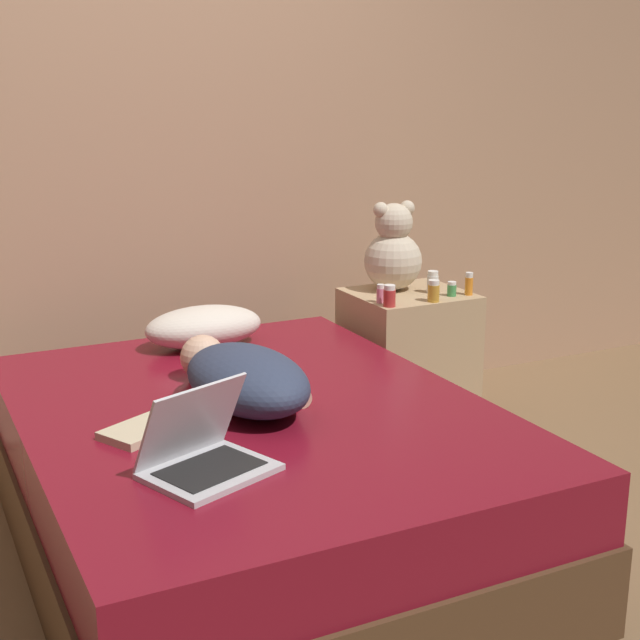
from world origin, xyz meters
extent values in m
plane|color=brown|center=(0.00, 0.00, 0.00)|extent=(12.00, 12.00, 0.00)
cube|color=tan|center=(0.00, 1.19, 1.30)|extent=(8.00, 0.06, 2.60)
cube|color=#4C331E|center=(0.00, 0.00, 0.13)|extent=(1.40, 1.82, 0.27)
cube|color=maroon|center=(0.00, 0.00, 0.37)|extent=(1.37, 1.78, 0.21)
cube|color=tan|center=(1.00, 0.69, 0.30)|extent=(0.48, 0.44, 0.59)
ellipsoid|color=beige|center=(0.08, 0.68, 0.55)|extent=(0.45, 0.26, 0.16)
ellipsoid|color=#2D3851|center=(-0.02, -0.02, 0.57)|extent=(0.37, 0.56, 0.19)
sphere|color=#DBAD8E|center=(-0.05, 0.32, 0.55)|extent=(0.15, 0.15, 0.15)
cylinder|color=#DBAD8E|center=(0.12, 0.02, 0.51)|extent=(0.08, 0.25, 0.06)
cube|color=silver|center=(-0.29, -0.42, 0.48)|extent=(0.37, 0.33, 0.02)
cube|color=black|center=(-0.29, -0.42, 0.49)|extent=(0.29, 0.25, 0.00)
cube|color=silver|center=(-0.31, -0.36, 0.60)|extent=(0.32, 0.21, 0.22)
cube|color=black|center=(-0.31, -0.36, 0.60)|extent=(0.28, 0.18, 0.19)
sphere|color=beige|center=(0.96, 0.77, 0.72)|extent=(0.25, 0.25, 0.25)
sphere|color=beige|center=(0.96, 0.77, 0.88)|extent=(0.16, 0.16, 0.16)
sphere|color=beige|center=(0.90, 0.77, 0.94)|extent=(0.06, 0.06, 0.06)
sphere|color=beige|center=(1.03, 0.77, 0.94)|extent=(0.06, 0.06, 0.06)
cylinder|color=gold|center=(1.00, 0.50, 0.63)|extent=(0.05, 0.05, 0.07)
cylinder|color=white|center=(1.00, 0.50, 0.67)|extent=(0.04, 0.04, 0.02)
cylinder|color=white|center=(1.08, 0.64, 0.63)|extent=(0.05, 0.05, 0.07)
cylinder|color=white|center=(1.08, 0.64, 0.68)|extent=(0.04, 0.04, 0.02)
cylinder|color=#3D8E4C|center=(1.12, 0.55, 0.62)|extent=(0.04, 0.04, 0.05)
cylinder|color=white|center=(1.12, 0.55, 0.65)|extent=(0.04, 0.04, 0.01)
cylinder|color=pink|center=(0.80, 0.58, 0.62)|extent=(0.03, 0.03, 0.06)
cylinder|color=white|center=(0.80, 0.58, 0.66)|extent=(0.03, 0.03, 0.02)
cylinder|color=orange|center=(1.20, 0.54, 0.63)|extent=(0.03, 0.03, 0.07)
cylinder|color=white|center=(1.20, 0.54, 0.68)|extent=(0.03, 0.03, 0.02)
cylinder|color=#B72D2D|center=(0.80, 0.51, 0.63)|extent=(0.05, 0.05, 0.07)
cylinder|color=white|center=(0.80, 0.51, 0.67)|extent=(0.04, 0.04, 0.02)
cube|color=#C6B793|center=(-0.36, -0.08, 0.49)|extent=(0.28, 0.24, 0.02)
camera|label=1|loc=(-0.97, -2.42, 1.44)|focal=50.00mm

